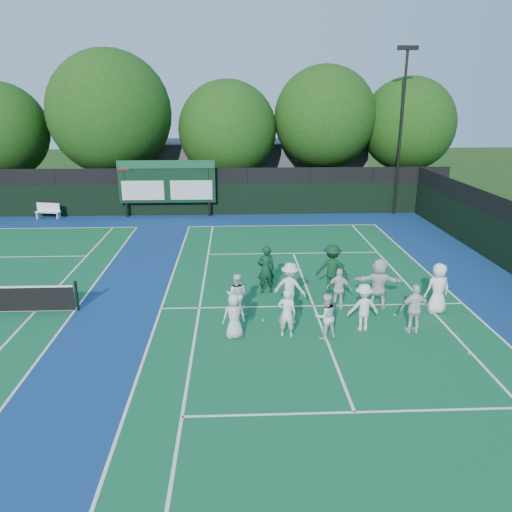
{
  "coord_description": "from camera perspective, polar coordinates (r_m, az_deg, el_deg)",
  "views": [
    {
      "loc": [
        -2.8,
        -15.52,
        7.19
      ],
      "look_at": [
        -2.0,
        3.0,
        1.3
      ],
      "focal_mm": 35.0,
      "sensor_mm": 36.0,
      "label": 1
    }
  ],
  "objects": [
    {
      "name": "ground",
      "position": [
        17.34,
        7.1,
        -7.03
      ],
      "size": [
        120.0,
        120.0,
        0.0
      ],
      "primitive_type": "plane",
      "color": "#1C3B10",
      "rests_on": "ground"
    },
    {
      "name": "court_apron",
      "position": [
        18.3,
        -12.4,
        -5.94
      ],
      "size": [
        34.0,
        32.0,
        0.01
      ],
      "primitive_type": "cube",
      "color": "navy",
      "rests_on": "ground"
    },
    {
      "name": "near_court",
      "position": [
        18.23,
        6.6,
        -5.69
      ],
      "size": [
        11.05,
        23.85,
        0.01
      ],
      "color": "#125B31",
      "rests_on": "ground"
    },
    {
      "name": "back_fence",
      "position": [
        32.22,
        -8.19,
        7.02
      ],
      "size": [
        34.0,
        0.08,
        3.0
      ],
      "color": "black",
      "rests_on": "ground"
    },
    {
      "name": "scoreboard",
      "position": [
        31.79,
        -10.17,
        8.31
      ],
      "size": [
        6.0,
        0.21,
        3.55
      ],
      "color": "black",
      "rests_on": "ground"
    },
    {
      "name": "clubhouse",
      "position": [
        39.87,
        -1.32,
        10.15
      ],
      "size": [
        18.0,
        6.0,
        4.0
      ],
      "primitive_type": "cube",
      "color": "#515156",
      "rests_on": "ground"
    },
    {
      "name": "light_pole_right",
      "position": [
        32.89,
        16.38,
        15.4
      ],
      "size": [
        1.2,
        0.3,
        10.12
      ],
      "color": "black",
      "rests_on": "ground"
    },
    {
      "name": "bench",
      "position": [
        33.66,
        -22.66,
        4.85
      ],
      "size": [
        1.59,
        0.75,
        0.98
      ],
      "color": "white",
      "rests_on": "ground"
    },
    {
      "name": "tree_a",
      "position": [
        38.47,
        -27.02,
        12.34
      ],
      "size": [
        6.47,
        6.47,
        8.29
      ],
      "color": "black",
      "rests_on": "ground"
    },
    {
      "name": "tree_b",
      "position": [
        36.04,
        -16.04,
        15.11
      ],
      "size": [
        8.21,
        8.21,
        10.33
      ],
      "color": "black",
      "rests_on": "ground"
    },
    {
      "name": "tree_c",
      "position": [
        35.17,
        -3.02,
        13.88
      ],
      "size": [
        6.69,
        6.69,
        8.43
      ],
      "color": "black",
      "rests_on": "ground"
    },
    {
      "name": "tree_d",
      "position": [
        35.7,
        8.09,
        15.12
      ],
      "size": [
        6.93,
        6.93,
        9.38
      ],
      "color": "black",
      "rests_on": "ground"
    },
    {
      "name": "tree_e",
      "position": [
        37.2,
        17.16,
        13.92
      ],
      "size": [
        6.4,
        6.4,
        8.64
      ],
      "color": "black",
      "rests_on": "ground"
    },
    {
      "name": "tennis_ball_1",
      "position": [
        20.12,
        13.52,
        -3.72
      ],
      "size": [
        0.07,
        0.07,
        0.07
      ],
      "primitive_type": "sphere",
      "color": "#BEDD1A",
      "rests_on": "ground"
    },
    {
      "name": "tennis_ball_2",
      "position": [
        16.19,
        23.17,
        -10.17
      ],
      "size": [
        0.07,
        0.07,
        0.07
      ],
      "primitive_type": "sphere",
      "color": "#BEDD1A",
      "rests_on": "ground"
    },
    {
      "name": "tennis_ball_3",
      "position": [
        16.95,
        0.82,
        -7.36
      ],
      "size": [
        0.07,
        0.07,
        0.07
      ],
      "primitive_type": "sphere",
      "color": "#BEDD1A",
      "rests_on": "ground"
    },
    {
      "name": "tennis_ball_4",
      "position": [
        19.24,
        5.01,
        -4.29
      ],
      "size": [
        0.07,
        0.07,
        0.07
      ],
      "primitive_type": "sphere",
      "color": "#BEDD1A",
      "rests_on": "ground"
    },
    {
      "name": "tennis_ball_5",
      "position": [
        18.0,
        15.57,
        -6.49
      ],
      "size": [
        0.07,
        0.07,
        0.07
      ],
      "primitive_type": "sphere",
      "color": "#BEDD1A",
      "rests_on": "ground"
    },
    {
      "name": "player_front_0",
      "position": [
        15.59,
        -2.52,
        -6.86
      ],
      "size": [
        0.81,
        0.63,
        1.47
      ],
      "primitive_type": "imported",
      "rotation": [
        0.0,
        0.0,
        3.39
      ],
      "color": "silver",
      "rests_on": "ground"
    },
    {
      "name": "player_front_1",
      "position": [
        15.67,
        3.55,
        -6.52
      ],
      "size": [
        0.64,
        0.49,
        1.58
      ],
      "primitive_type": "imported",
      "rotation": [
        0.0,
        0.0,
        2.93
      ],
      "color": "white",
      "rests_on": "ground"
    },
    {
      "name": "player_front_2",
      "position": [
        15.69,
        7.97,
        -6.84
      ],
      "size": [
        0.86,
        0.75,
        1.48
      ],
      "primitive_type": "imported",
      "rotation": [
        0.0,
        0.0,
        3.45
      ],
      "color": "white",
      "rests_on": "ground"
    },
    {
      "name": "player_front_3",
      "position": [
        16.42,
        12.17,
        -5.75
      ],
      "size": [
        1.08,
        0.69,
        1.57
      ],
      "primitive_type": "imported",
      "rotation": [
        0.0,
        0.0,
        3.25
      ],
      "color": "white",
      "rests_on": "ground"
    },
    {
      "name": "player_front_4",
      "position": [
        16.64,
        17.7,
        -5.78
      ],
      "size": [
        0.97,
        0.43,
        1.63
      ],
      "primitive_type": "imported",
      "rotation": [
        0.0,
        0.0,
        3.18
      ],
      "color": "white",
      "rests_on": "ground"
    },
    {
      "name": "player_back_0",
      "position": [
        17.17,
        -2.23,
        -4.43
      ],
      "size": [
        0.84,
        0.72,
        1.5
      ],
      "primitive_type": "imported",
      "rotation": [
        0.0,
        0.0,
        2.9
      ],
      "color": "white",
      "rests_on": "ground"
    },
    {
      "name": "player_back_1",
      "position": [
        17.52,
        3.9,
        -3.54
      ],
      "size": [
        1.29,
        1.01,
        1.75
      ],
      "primitive_type": "imported",
      "rotation": [
        0.0,
        0.0,
        2.78
      ],
      "color": "silver",
      "rests_on": "ground"
    },
    {
      "name": "player_back_2",
      "position": [
        17.87,
        9.48,
        -3.73
      ],
      "size": [
        0.96,
        0.61,
        1.51
      ],
      "primitive_type": "imported",
      "rotation": [
        0.0,
        0.0,
        2.84
      ],
      "color": "silver",
      "rests_on": "ground"
    },
    {
      "name": "player_back_3",
      "position": [
        18.24,
        13.84,
        -3.04
      ],
      "size": [
        1.76,
        0.81,
        1.83
      ],
      "primitive_type": "imported",
      "rotation": [
        0.0,
        0.0,
        2.98
      ],
      "color": "silver",
      "rests_on": "ground"
    },
    {
      "name": "player_back_4",
      "position": [
        18.4,
        20.08,
        -3.49
      ],
      "size": [
        0.97,
        0.72,
        1.8
      ],
      "primitive_type": "imported",
      "rotation": [
        0.0,
        0.0,
        3.32
      ],
      "color": "white",
      "rests_on": "ground"
    },
    {
      "name": "coach_left",
      "position": [
        19.02,
        1.13,
        -1.56
      ],
      "size": [
        0.77,
        0.59,
        1.88
      ],
      "primitive_type": "imported",
      "rotation": [
        0.0,
        0.0,
        3.36
      ],
      "color": "#0E351E",
      "rests_on": "ground"
    },
    {
      "name": "coach_right",
      "position": [
        19.32,
        8.68,
        -1.42
      ],
      "size": [
        1.33,
        0.9,
        1.9
      ],
      "primitive_type": "imported",
      "rotation": [
        0.0,
        0.0,
        2.97
      ],
      "color": "#0E3619",
      "rests_on": "ground"
    }
  ]
}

